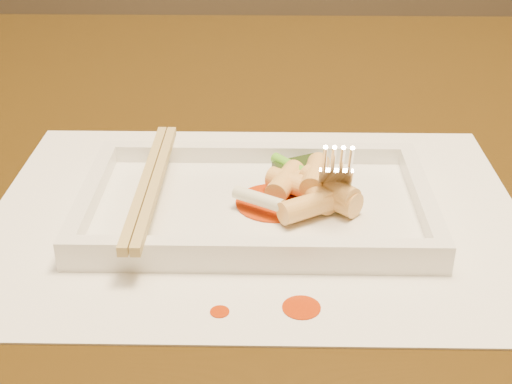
{
  "coord_description": "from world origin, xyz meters",
  "views": [
    {
      "loc": [
        0.08,
        -0.59,
        1.02
      ],
      "look_at": [
        0.07,
        -0.12,
        0.77
      ],
      "focal_mm": 50.0,
      "sensor_mm": 36.0,
      "label": 1
    }
  ],
  "objects_px": {
    "chopstick_a": "(146,182)",
    "fork": "(353,103)",
    "plate_base": "(256,208)",
    "placemat": "(256,214)",
    "table": "(183,239)"
  },
  "relations": [
    {
      "from": "chopstick_a",
      "to": "fork",
      "type": "height_order",
      "value": "fork"
    },
    {
      "from": "fork",
      "to": "plate_base",
      "type": "bearing_deg",
      "value": -165.58
    },
    {
      "from": "placemat",
      "to": "plate_base",
      "type": "distance_m",
      "value": 0.0
    },
    {
      "from": "placemat",
      "to": "fork",
      "type": "distance_m",
      "value": 0.11
    },
    {
      "from": "table",
      "to": "chopstick_a",
      "type": "bearing_deg",
      "value": -93.81
    },
    {
      "from": "table",
      "to": "placemat",
      "type": "distance_m",
      "value": 0.18
    },
    {
      "from": "plate_base",
      "to": "chopstick_a",
      "type": "height_order",
      "value": "chopstick_a"
    },
    {
      "from": "placemat",
      "to": "chopstick_a",
      "type": "bearing_deg",
      "value": -180.0
    },
    {
      "from": "chopstick_a",
      "to": "fork",
      "type": "xyz_separation_m",
      "value": [
        0.15,
        0.02,
        0.06
      ]
    },
    {
      "from": "table",
      "to": "placemat",
      "type": "height_order",
      "value": "placemat"
    },
    {
      "from": "chopstick_a",
      "to": "fork",
      "type": "distance_m",
      "value": 0.16
    },
    {
      "from": "table",
      "to": "plate_base",
      "type": "bearing_deg",
      "value": -59.04
    },
    {
      "from": "plate_base",
      "to": "chopstick_a",
      "type": "relative_size",
      "value": 1.38
    },
    {
      "from": "plate_base",
      "to": "fork",
      "type": "height_order",
      "value": "fork"
    },
    {
      "from": "plate_base",
      "to": "placemat",
      "type": "bearing_deg",
      "value": 45.0
    }
  ]
}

